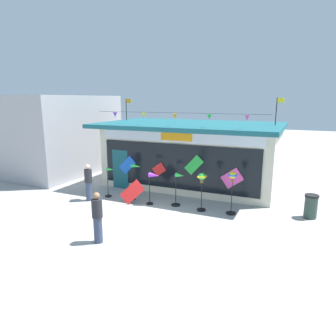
# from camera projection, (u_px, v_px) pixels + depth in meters

# --- Properties ---
(ground_plane) EXTENTS (80.00, 80.00, 0.00)m
(ground_plane) POSITION_uv_depth(u_px,v_px,m) (132.00, 219.00, 11.79)
(ground_plane) COLOR #9E9B99
(kite_shop_building) EXTENTS (9.03, 5.57, 4.59)m
(kite_shop_building) POSITION_uv_depth(u_px,v_px,m) (192.00, 153.00, 16.31)
(kite_shop_building) COLOR beige
(kite_shop_building) RESTS_ON ground_plane
(wind_spinner_far_left) EXTENTS (0.51, 0.31, 1.42)m
(wind_spinner_far_left) POSITION_uv_depth(u_px,v_px,m) (109.00, 179.00, 14.31)
(wind_spinner_far_left) COLOR black
(wind_spinner_far_left) RESTS_ON ground_plane
(wind_spinner_left) EXTENTS (0.66, 0.30, 1.67)m
(wind_spinner_left) POSITION_uv_depth(u_px,v_px,m) (135.00, 176.00, 13.86)
(wind_spinner_left) COLOR black
(wind_spinner_left) RESTS_ON ground_plane
(wind_spinner_center_left) EXTENTS (0.63, 0.30, 1.44)m
(wind_spinner_center_left) POSITION_uv_depth(u_px,v_px,m) (153.00, 181.00, 13.18)
(wind_spinner_center_left) COLOR black
(wind_spinner_center_left) RESTS_ON ground_plane
(wind_spinner_center_right) EXTENTS (0.59, 0.40, 1.47)m
(wind_spinner_center_right) POSITION_uv_depth(u_px,v_px,m) (178.00, 187.00, 13.09)
(wind_spinner_center_right) COLOR black
(wind_spinner_center_right) RESTS_ON ground_plane
(wind_spinner_right) EXTENTS (0.37, 0.37, 1.61)m
(wind_spinner_right) POSITION_uv_depth(u_px,v_px,m) (202.00, 184.00, 12.48)
(wind_spinner_right) COLOR black
(wind_spinner_right) RESTS_ON ground_plane
(wind_spinner_far_right) EXTENTS (0.39, 0.39, 1.76)m
(wind_spinner_far_right) POSITION_uv_depth(u_px,v_px,m) (232.00, 185.00, 12.09)
(wind_spinner_far_right) COLOR black
(wind_spinner_far_right) RESTS_ON ground_plane
(person_near_camera) EXTENTS (0.47, 0.45, 1.68)m
(person_near_camera) POSITION_uv_depth(u_px,v_px,m) (88.00, 181.00, 13.83)
(person_near_camera) COLOR #333D56
(person_near_camera) RESTS_ON ground_plane
(person_mid_plaza) EXTENTS (0.34, 0.34, 1.68)m
(person_mid_plaza) POSITION_uv_depth(u_px,v_px,m) (98.00, 217.00, 9.73)
(person_mid_plaza) COLOR #333D56
(person_mid_plaza) RESTS_ON ground_plane
(trash_bin) EXTENTS (0.52, 0.52, 0.93)m
(trash_bin) POSITION_uv_depth(u_px,v_px,m) (311.00, 206.00, 11.85)
(trash_bin) COLOR #2D4238
(trash_bin) RESTS_ON ground_plane
(display_kite_on_ground) EXTENTS (1.13, 0.27, 1.13)m
(display_kite_on_ground) POSITION_uv_depth(u_px,v_px,m) (132.00, 192.00, 13.33)
(display_kite_on_ground) COLOR red
(display_kite_on_ground) RESTS_ON ground_plane
(neighbour_building) EXTENTS (6.01, 7.04, 4.73)m
(neighbour_building) POSITION_uv_depth(u_px,v_px,m) (52.00, 134.00, 19.52)
(neighbour_building) COLOR #99999E
(neighbour_building) RESTS_ON ground_plane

